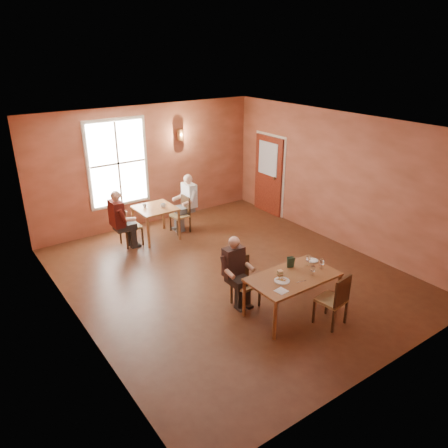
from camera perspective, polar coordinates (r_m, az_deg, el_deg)
ground at (r=8.92m, az=0.75°, el=-6.65°), size 6.00×7.00×0.01m
wall_back at (r=11.18m, az=-9.89°, el=7.48°), size 6.00×0.04×3.00m
wall_front at (r=6.08m, az=20.73°, el=-7.09°), size 6.00×0.04×3.00m
wall_left at (r=7.08m, az=-19.27°, el=-2.54°), size 0.04×7.00×3.00m
wall_right at (r=10.25m, az=14.57°, el=5.70°), size 0.04×7.00×3.00m
ceiling at (r=7.89m, az=0.86°, el=12.71°), size 6.00×7.00×0.04m
window at (r=10.78m, az=-13.69°, el=7.71°), size 1.36×0.10×1.96m
door at (r=11.88m, az=5.79°, el=6.35°), size 0.12×1.04×2.10m
wall_sconce at (r=11.33m, az=-5.74°, el=11.55°), size 0.16×0.16×0.28m
main_table at (r=7.67m, az=8.85°, el=-9.08°), size 1.54×0.87×0.72m
chair_diner_main at (r=7.76m, az=2.85°, el=-7.72°), size 0.39×0.39×0.88m
diner_main at (r=7.65m, az=3.01°, el=-6.69°), size 0.49×0.49×1.23m
chair_empty at (r=7.48m, az=13.84°, el=-9.48°), size 0.47×0.47×0.93m
plate_food at (r=7.30m, az=7.57°, el=-7.31°), size 0.27×0.27×0.03m
sandwich at (r=7.41m, az=7.32°, el=-6.51°), size 0.10×0.10×0.10m
goblet_a at (r=7.83m, az=10.93°, el=-4.67°), size 0.09×0.09×0.20m
goblet_b at (r=7.78m, az=12.65°, el=-5.08°), size 0.10×0.10×0.19m
goblet_c at (r=7.53m, az=11.52°, el=-5.95°), size 0.08×0.08×0.18m
menu_stand at (r=7.71m, az=8.71°, el=-4.95°), size 0.13×0.10×0.20m
knife at (r=7.35m, az=10.10°, el=-7.40°), size 0.19×0.05×0.00m
napkin at (r=7.04m, az=7.49°, el=-8.66°), size 0.20×0.20×0.01m
side_plate at (r=8.04m, az=11.55°, el=-4.69°), size 0.24×0.24×0.01m
second_table at (r=10.52m, az=-8.85°, el=0.17°), size 0.88×0.88×0.78m
chair_diner_white at (r=10.77m, az=-5.79°, el=1.22°), size 0.39×0.39×0.89m
diner_white at (r=10.71m, az=-5.70°, el=2.38°), size 0.54×0.54×1.34m
chair_diner_maroon at (r=10.24m, az=-12.11°, el=-0.19°), size 0.42×0.42×0.95m
diner_maroon at (r=10.16m, az=-12.36°, el=0.81°), size 0.54×0.54×1.35m
cup_a at (r=10.33m, az=-7.96°, el=2.39°), size 0.14×0.14×0.09m
cup_b at (r=10.40m, az=-10.32°, el=2.36°), size 0.11×0.11×0.09m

